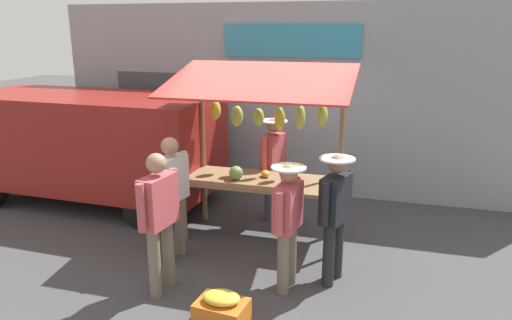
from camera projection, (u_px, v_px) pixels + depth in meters
The scene contains 10 objects.
ground_plane at pixel (262, 236), 7.07m from camera, with size 40.00×40.00×0.00m, color #424244.
street_backdrop at pixel (292, 100), 8.66m from camera, with size 9.00×0.30×3.40m.
market_stall at pixel (263, 134), 6.69m from camera, with size 2.50×1.46×2.50m.
vendor_with_sunhat at pixel (273, 160), 7.51m from camera, with size 0.42×0.68×1.63m.
shopper_in_striped_shirt at pixel (288, 218), 5.44m from camera, with size 0.39×0.66×1.52m.
shopper_in_grey_tee at pixel (172, 190), 6.17m from camera, with size 0.29×0.70×1.65m.
shopper_with_ponytail at pixel (159, 213), 5.37m from camera, with size 0.29×0.70×1.66m.
shopper_with_shopping_bag at pixel (335, 209), 5.59m from camera, with size 0.41×0.66×1.58m.
parked_van at pixel (82, 138), 8.31m from camera, with size 4.45×1.98×1.88m.
produce_crate_near at pixel (222, 309), 4.96m from camera, with size 0.56×0.43×0.36m.
Camera 1 is at (-1.73, 6.28, 2.98)m, focal length 33.64 mm.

